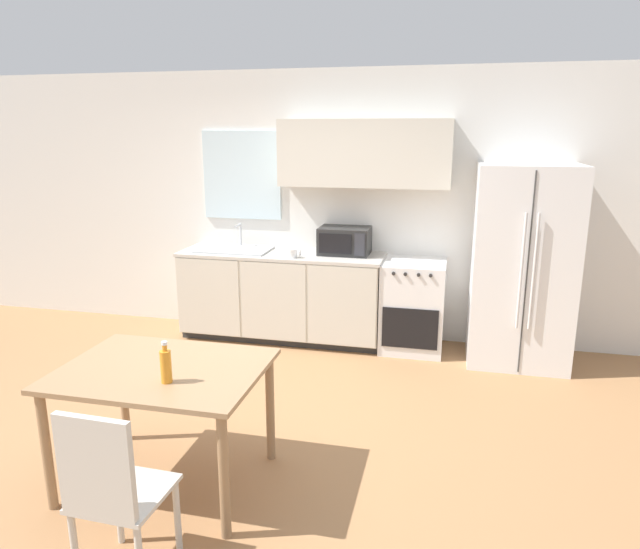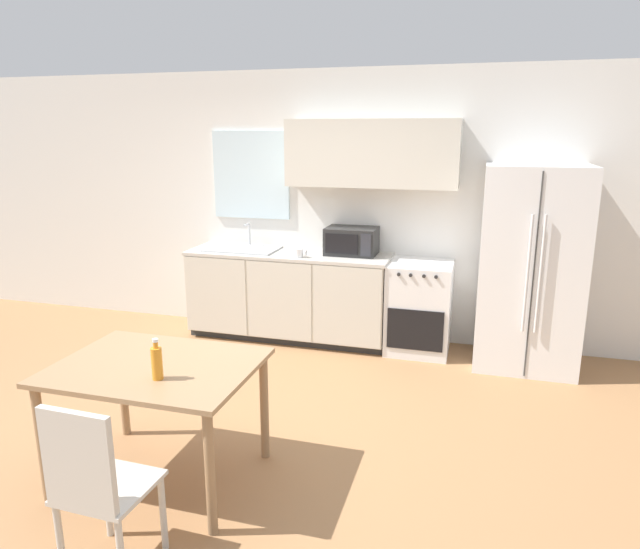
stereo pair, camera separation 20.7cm
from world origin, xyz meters
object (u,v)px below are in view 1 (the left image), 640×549
oven_range (413,306)px  microwave (345,241)px  drink_bottle (166,365)px  coffee_mug (293,253)px  dining_table (163,383)px  refrigerator (522,266)px  dining_chair_near (110,487)px

oven_range → microwave: size_ratio=1.77×
oven_range → drink_bottle: drink_bottle is taller
coffee_mug → dining_table: bearing=-93.2°
refrigerator → dining_chair_near: 3.96m
microwave → dining_chair_near: bearing=-96.8°
oven_range → dining_table: (-1.29, -2.58, 0.22)m
dining_table → coffee_mug: bearing=86.8°
refrigerator → microwave: bearing=174.8°
microwave → dining_table: microwave is taller
coffee_mug → dining_chair_near: size_ratio=0.14×
oven_range → drink_bottle: 3.02m
microwave → dining_table: (-0.59, -2.66, -0.39)m
microwave → dining_chair_near: microwave is taller
coffee_mug → refrigerator: bearing=3.6°
oven_range → dining_table: bearing=-116.6°
oven_range → coffee_mug: bearing=-170.1°
dining_table → refrigerator: bearing=48.0°
dining_chair_near → drink_bottle: size_ratio=3.89×
microwave → drink_bottle: size_ratio=2.09×
dining_chair_near → drink_bottle: drink_bottle is taller
coffee_mug → drink_bottle: bearing=-90.2°
coffee_mug → dining_chair_near: (0.04, -3.20, -0.42)m
dining_table → dining_chair_near: 0.85m
dining_chair_near → drink_bottle: bearing=95.6°
coffee_mug → dining_chair_near: bearing=-89.4°
dining_table → drink_bottle: size_ratio=4.95×
refrigerator → drink_bottle: bearing=-128.5°
refrigerator → drink_bottle: 3.43m
oven_range → refrigerator: size_ratio=0.48×
microwave → drink_bottle: bearing=-99.2°
oven_range → refrigerator: bearing=-3.9°
microwave → dining_chair_near: size_ratio=0.54×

